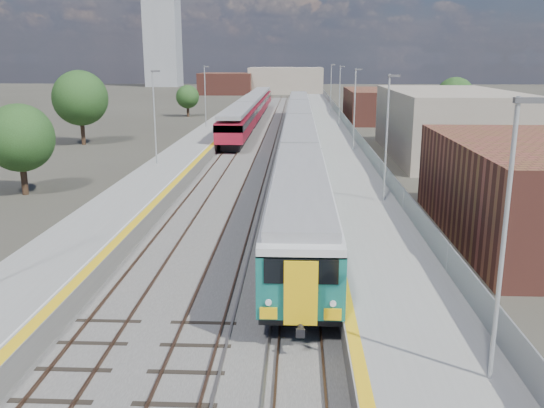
{
  "coord_description": "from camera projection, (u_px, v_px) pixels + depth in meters",
  "views": [
    {
      "loc": [
        1.34,
        -12.15,
        9.39
      ],
      "look_at": [
        0.08,
        16.18,
        2.2
      ],
      "focal_mm": 38.0,
      "sensor_mm": 36.0,
      "label": 1
    }
  ],
  "objects": [
    {
      "name": "tree_a",
      "position": [
        20.0,
        138.0,
        39.87
      ],
      "size": [
        4.73,
        4.73,
        6.41
      ],
      "color": "#382619",
      "rests_on": "ground"
    },
    {
      "name": "tracks",
      "position": [
        272.0,
        141.0,
        66.64
      ],
      "size": [
        8.96,
        160.0,
        0.17
      ],
      "color": "#4C3323",
      "rests_on": "ground"
    },
    {
      "name": "tree_b",
      "position": [
        80.0,
        98.0,
        63.21
      ],
      "size": [
        6.04,
        6.04,
        8.18
      ],
      "color": "#382619",
      "rests_on": "ground"
    },
    {
      "name": "platform_right",
      "position": [
        333.0,
        140.0,
        64.61
      ],
      "size": [
        4.7,
        155.0,
        8.52
      ],
      "color": "slate",
      "rests_on": "ground"
    },
    {
      "name": "red_train",
      "position": [
        252.0,
        108.0,
        85.62
      ],
      "size": [
        2.96,
        59.96,
        3.73
      ],
      "color": "black",
      "rests_on": "ground"
    },
    {
      "name": "tree_d",
      "position": [
        455.0,
        97.0,
        77.49
      ],
      "size": [
        5.16,
        5.16,
        6.99
      ],
      "color": "#382619",
      "rests_on": "ground"
    },
    {
      "name": "buildings",
      "position": [
        222.0,
        53.0,
        146.5
      ],
      "size": [
        72.0,
        185.5,
        40.0
      ],
      "color": "brown",
      "rests_on": "ground"
    },
    {
      "name": "ground",
      "position": [
        285.0,
        147.0,
        62.55
      ],
      "size": [
        320.0,
        320.0,
        0.0
      ],
      "primitive_type": "plane",
      "color": "#47443A",
      "rests_on": "ground"
    },
    {
      "name": "ballast_bed",
      "position": [
        266.0,
        144.0,
        65.06
      ],
      "size": [
        10.5,
        155.0,
        0.06
      ],
      "primitive_type": "cube",
      "color": "#565451",
      "rests_on": "ground"
    },
    {
      "name": "tree_c",
      "position": [
        188.0,
        97.0,
        94.82
      ],
      "size": [
        3.81,
        3.81,
        5.17
      ],
      "color": "#382619",
      "rests_on": "ground"
    },
    {
      "name": "green_train",
      "position": [
        299.0,
        130.0,
        58.48
      ],
      "size": [
        2.98,
        82.9,
        3.28
      ],
      "color": "black",
      "rests_on": "ground"
    },
    {
      "name": "platform_left",
      "position": [
        206.0,
        139.0,
        65.23
      ],
      "size": [
        4.3,
        155.0,
        8.52
      ],
      "color": "slate",
      "rests_on": "ground"
    }
  ]
}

